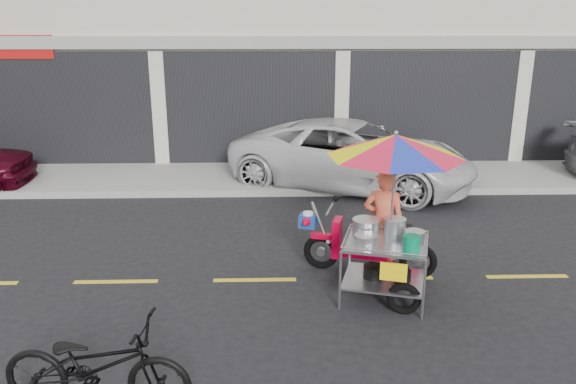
{
  "coord_description": "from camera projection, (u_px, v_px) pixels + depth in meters",
  "views": [
    {
      "loc": [
        -1.73,
        -7.41,
        3.61
      ],
      "look_at": [
        -1.5,
        0.6,
        1.15
      ],
      "focal_mm": 35.0,
      "sensor_mm": 36.0,
      "label": 1
    }
  ],
  "objects": [
    {
      "name": "ground",
      "position": [
        392.0,
        278.0,
        8.19
      ],
      "size": [
        90.0,
        90.0,
        0.0
      ],
      "primitive_type": "plane",
      "color": "black"
    },
    {
      "name": "sidewalk",
      "position": [
        345.0,
        174.0,
        13.42
      ],
      "size": [
        45.0,
        3.0,
        0.15
      ],
      "primitive_type": "cube",
      "color": "gray",
      "rests_on": "ground"
    },
    {
      "name": "centerline",
      "position": [
        392.0,
        278.0,
        8.19
      ],
      "size": [
        42.0,
        0.1,
        0.01
      ],
      "primitive_type": "cube",
      "color": "gold",
      "rests_on": "ground"
    },
    {
      "name": "white_pickup",
      "position": [
        352.0,
        155.0,
        12.46
      ],
      "size": [
        5.89,
        4.43,
        1.49
      ],
      "primitive_type": "imported",
      "rotation": [
        0.0,
        0.0,
        1.15
      ],
      "color": "silver",
      "rests_on": "ground"
    },
    {
      "name": "near_bicycle",
      "position": [
        97.0,
        365.0,
        5.31
      ],
      "size": [
        1.9,
        0.85,
        0.96
      ],
      "primitive_type": "imported",
      "rotation": [
        0.0,
        0.0,
        1.45
      ],
      "color": "black",
      "rests_on": "ground"
    },
    {
      "name": "food_vendor_rig",
      "position": [
        388.0,
        190.0,
        7.47
      ],
      "size": [
        2.27,
        2.24,
        2.3
      ],
      "rotation": [
        0.0,
        0.0,
        -0.28
      ],
      "color": "black",
      "rests_on": "ground"
    }
  ]
}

